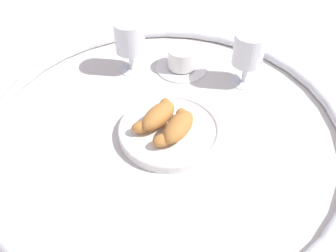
{
  "coord_description": "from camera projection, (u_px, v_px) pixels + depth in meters",
  "views": [
    {
      "loc": [
        -0.44,
        -0.45,
        0.63
      ],
      "look_at": [
        -0.0,
        -0.02,
        0.03
      ],
      "focal_mm": 42.41,
      "sensor_mm": 36.0,
      "label": 1
    }
  ],
  "objects": [
    {
      "name": "juice_glass_right",
      "position": [
        130.0,
        39.0,
        0.99
      ],
      "size": [
        0.08,
        0.08,
        0.14
      ],
      "color": "white",
      "rests_on": "ground_plane"
    },
    {
      "name": "coffee_cup_near",
      "position": [
        182.0,
        60.0,
        1.04
      ],
      "size": [
        0.14,
        0.14,
        0.06
      ],
      "color": "white",
      "rests_on": "ground_plane"
    },
    {
      "name": "croissant_large",
      "position": [
        177.0,
        127.0,
        0.84
      ],
      "size": [
        0.13,
        0.09,
        0.04
      ],
      "color": "#BC7A38",
      "rests_on": "pastry_plate"
    },
    {
      "name": "croissant_small",
      "position": [
        157.0,
        116.0,
        0.87
      ],
      "size": [
        0.14,
        0.08,
        0.04
      ],
      "color": "#BC7A38",
      "rests_on": "pastry_plate"
    },
    {
      "name": "table_chrome_rim",
      "position": [
        165.0,
        127.0,
        0.88
      ],
      "size": [
        0.82,
        0.82,
        0.02
      ],
      "primitive_type": "torus",
      "color": "silver",
      "rests_on": "ground_plane"
    },
    {
      "name": "ground_plane",
      "position": [
        165.0,
        131.0,
        0.89
      ],
      "size": [
        2.2,
        2.2,
        0.0
      ],
      "primitive_type": "plane",
      "color": "silver"
    },
    {
      "name": "juice_glass_left",
      "position": [
        248.0,
        52.0,
        0.96
      ],
      "size": [
        0.08,
        0.08,
        0.14
      ],
      "color": "white",
      "rests_on": "ground_plane"
    },
    {
      "name": "pastry_plate",
      "position": [
        168.0,
        132.0,
        0.87
      ],
      "size": [
        0.23,
        0.23,
        0.02
      ],
      "color": "white",
      "rests_on": "ground_plane"
    }
  ]
}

